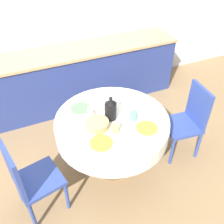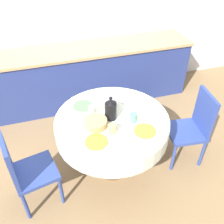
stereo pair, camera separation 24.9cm
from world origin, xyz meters
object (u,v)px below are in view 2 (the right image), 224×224
object	(u,v)px
chair_right	(25,169)
teapot	(107,102)
chair_left	(193,125)
coffee_carafe	(111,109)

from	to	relation	value
chair_right	teapot	bearing A→B (deg)	99.29
chair_left	coffee_carafe	distance (m)	1.02
chair_left	coffee_carafe	bearing A→B (deg)	89.62
chair_right	chair_left	bearing A→B (deg)	80.80
chair_right	coffee_carafe	distance (m)	0.99
chair_left	chair_right	size ratio (longest dim) A/B	1.00
chair_left	chair_right	world-z (taller)	same
chair_left	teapot	world-z (taller)	teapot
chair_left	coffee_carafe	size ratio (longest dim) A/B	3.46
coffee_carafe	chair_right	bearing A→B (deg)	-167.59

